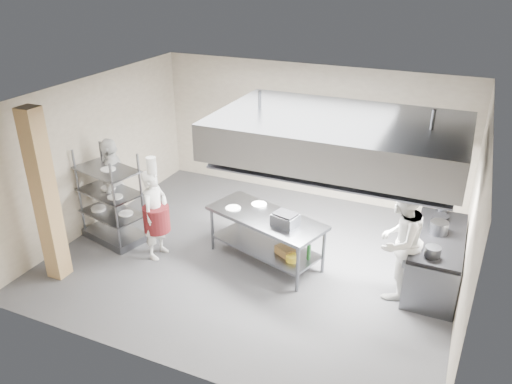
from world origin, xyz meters
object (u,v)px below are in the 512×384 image
at_px(chef_head, 156,215).
at_px(stockpot, 439,228).
at_px(pass_rack, 110,197).
at_px(chef_plating, 114,185).
at_px(griddle, 285,220).
at_px(chef_line, 399,241).
at_px(cooking_range, 435,260).
at_px(island, 266,238).

distance_m(chef_head, stockpot, 4.87).
distance_m(pass_rack, chef_head, 1.15).
bearing_deg(chef_plating, griddle, 61.65).
height_order(chef_head, chef_line, chef_line).
height_order(cooking_range, chef_head, chef_head).
bearing_deg(stockpot, chef_head, -165.16).
bearing_deg(pass_rack, stockpot, 24.68).
relative_size(chef_plating, stockpot, 6.50).
height_order(cooking_range, griddle, griddle).
bearing_deg(chef_head, stockpot, -74.85).
bearing_deg(pass_rack, chef_line, 18.58).
relative_size(island, pass_rack, 1.19).
relative_size(chef_plating, griddle, 4.67).
bearing_deg(cooking_range, griddle, -163.73).
bearing_deg(chef_head, chef_line, -81.86).
bearing_deg(chef_head, griddle, -78.38).
bearing_deg(island, cooking_range, 28.52).
relative_size(pass_rack, chef_plating, 0.94).
bearing_deg(chef_line, chef_head, -63.46).
distance_m(island, chef_head, 2.02).
relative_size(cooking_range, chef_head, 1.18).
bearing_deg(chef_line, stockpot, 160.41).
relative_size(chef_line, chef_plating, 1.02).
distance_m(island, pass_rack, 3.08).
bearing_deg(cooking_range, stockpot, 116.48).
xyz_separation_m(pass_rack, cooking_range, (5.88, 1.00, -0.49)).
xyz_separation_m(cooking_range, chef_line, (-0.57, -0.60, 0.56)).
xyz_separation_m(griddle, stockpot, (2.40, 0.79, -0.01)).
height_order(chef_plating, griddle, chef_plating).
distance_m(cooking_range, chef_head, 4.91).
distance_m(island, chef_line, 2.36).
distance_m(chef_line, chef_plating, 5.51).
height_order(chef_head, griddle, chef_head).
xyz_separation_m(chef_line, stockpot, (0.53, 0.67, 0.02)).
bearing_deg(chef_head, chef_plating, 68.09).
xyz_separation_m(island, pass_rack, (-3.02, -0.46, 0.45)).
relative_size(pass_rack, cooking_range, 0.91).
bearing_deg(stockpot, chef_plating, -173.37).
bearing_deg(stockpot, cooking_range, -63.52).
bearing_deg(island, pass_rack, -153.44).
height_order(island, chef_plating, chef_plating).
xyz_separation_m(chef_head, stockpot, (4.71, 1.25, 0.16)).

